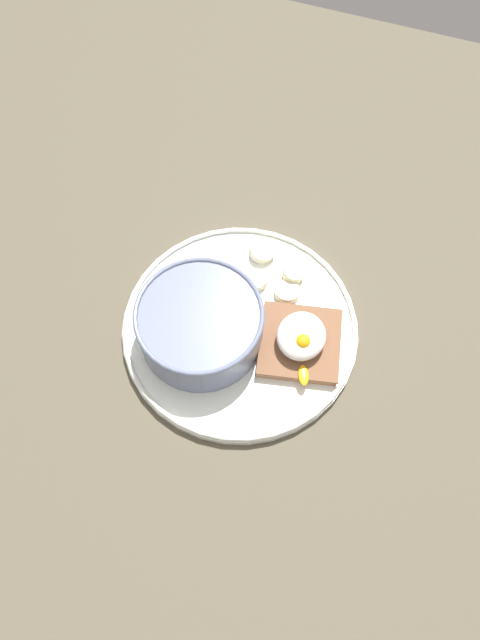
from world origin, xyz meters
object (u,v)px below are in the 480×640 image
object	(u,v)px
banana_slice_right	(287,292)
banana_slice_left	(293,273)
banana_slice_front	(260,281)
toast_slice	(300,343)
poached_egg	(301,337)
oatmeal_bowl	(200,324)
banana_slice_back	(262,251)

from	to	relation	value
banana_slice_right	banana_slice_left	bearing A→B (deg)	-179.75
banana_slice_front	toast_slice	bearing A→B (deg)	47.10
banana_slice_front	banana_slice_left	bearing A→B (deg)	123.60
poached_egg	banana_slice_right	distance (cm)	7.63
oatmeal_bowl	banana_slice_front	bearing A→B (deg)	153.45
poached_egg	toast_slice	bearing A→B (deg)	-159.09
oatmeal_bowl	banana_slice_back	xyz separation A→B (cm)	(-13.41, 3.44, -2.33)
banana_slice_front	banana_slice_back	distance (cm)	4.43
toast_slice	poached_egg	size ratio (longest dim) A/B	1.30
banana_slice_back	banana_slice_front	bearing A→B (deg)	14.76
toast_slice	poached_egg	bearing A→B (deg)	20.91
toast_slice	banana_slice_front	xyz separation A→B (cm)	(-6.60, -7.10, -0.14)
banana_slice_back	banana_slice_right	world-z (taller)	banana_slice_back
poached_egg	banana_slice_front	distance (cm)	10.03
banana_slice_front	banana_slice_back	world-z (taller)	banana_slice_back
banana_slice_left	banana_slice_back	world-z (taller)	same
banana_slice_front	banana_slice_back	xyz separation A→B (cm)	(-4.28, -1.13, 0.17)
toast_slice	banana_slice_back	distance (cm)	13.64
banana_slice_left	banana_slice_right	distance (cm)	2.74
toast_slice	banana_slice_front	size ratio (longest dim) A/B	2.90
banana_slice_left	banana_slice_front	bearing A→B (deg)	-56.40
banana_slice_back	banana_slice_right	bearing A→B (deg)	46.00
toast_slice	banana_slice_back	size ratio (longest dim) A/B	2.73
banana_slice_front	banana_slice_left	xyz separation A→B (cm)	(-2.41, 3.62, 0.16)
toast_slice	poached_egg	xyz separation A→B (cm)	(0.11, 0.04, 1.99)
banana_slice_left	toast_slice	bearing A→B (deg)	21.13
poached_egg	banana_slice_back	distance (cm)	13.90
banana_slice_front	banana_slice_left	distance (cm)	4.35
poached_egg	banana_slice_back	bearing A→B (deg)	-143.03
oatmeal_bowl	poached_egg	size ratio (longest dim) A/B	1.73
banana_slice_front	banana_slice_back	bearing A→B (deg)	-165.24
banana_slice_left	poached_egg	bearing A→B (deg)	21.13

